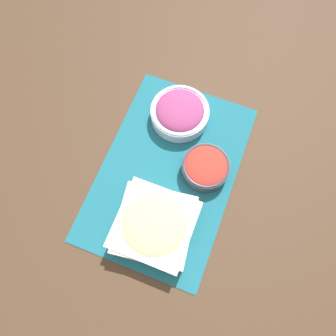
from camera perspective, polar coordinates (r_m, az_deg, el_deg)
name	(u,v)px	position (r m, az deg, el deg)	size (l,w,h in m)	color
ground_plane	(168,172)	(0.98, 0.00, -0.67)	(3.00, 3.00, 0.00)	#422D1E
placemat	(168,172)	(0.98, 0.00, -0.63)	(0.59, 0.39, 0.00)	#195B6B
cucumber_bowl	(155,225)	(0.90, -2.34, -9.97)	(0.22, 0.22, 0.08)	silver
onion_bowl	(180,112)	(1.02, 2.06, 9.69)	(0.18, 0.18, 0.07)	silver
tomato_bowl	(206,167)	(0.96, 6.57, 0.16)	(0.14, 0.14, 0.06)	#333842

